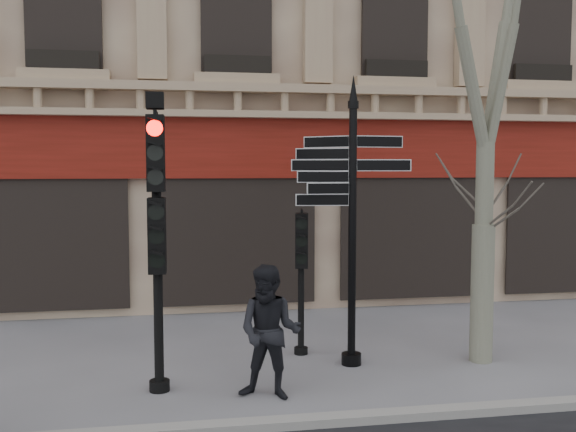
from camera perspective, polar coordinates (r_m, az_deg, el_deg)
name	(u,v)px	position (r m, az deg, el deg)	size (l,w,h in m)	color
ground	(270,389)	(9.58, -1.62, -15.12)	(80.00, 80.00, 0.00)	slate
kerb	(286,423)	(8.27, -0.16, -17.94)	(80.00, 0.25, 0.12)	gray
fingerpost	(353,172)	(10.22, 5.78, 3.91)	(2.45, 2.45, 4.64)	black
traffic_signal_main	(157,205)	(9.15, -11.60, 0.96)	(0.47, 0.34, 4.22)	black
traffic_signal_secondary	(301,256)	(10.86, 1.17, -3.59)	(0.46, 0.37, 2.42)	black
pedestrian_b	(270,332)	(8.96, -1.64, -10.29)	(0.90, 0.70, 1.86)	black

